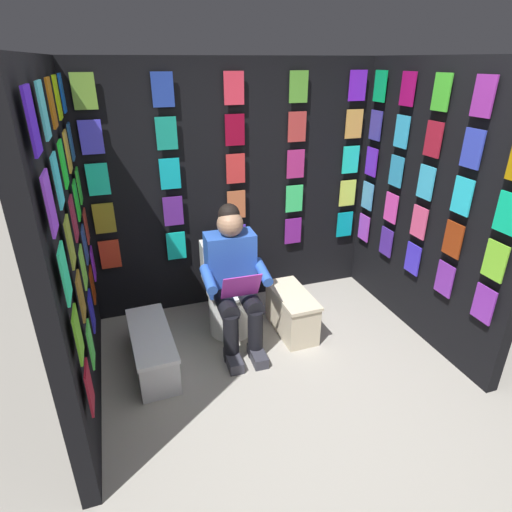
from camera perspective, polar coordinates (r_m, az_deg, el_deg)
ground_plane at (r=2.97m, az=8.82°, el=-23.41°), size 30.00×30.00×0.00m
display_wall_back at (r=3.96m, az=-3.04°, el=9.06°), size 2.76×0.14×2.24m
display_wall_left at (r=3.74m, az=22.41°, el=6.26°), size 0.14×1.91×2.24m
display_wall_right at (r=2.90m, az=-24.28°, el=0.73°), size 0.14×1.91×2.24m
toilet at (r=3.75m, az=-3.75°, el=-5.16°), size 0.41×0.56×0.77m
person_reading at (r=3.43m, az=-2.97°, el=-3.02°), size 0.53×0.69×1.19m
comic_longbox_near at (r=3.76m, az=4.83°, el=-7.53°), size 0.30×0.61×0.38m
comic_longbox_far at (r=3.46m, az=-13.77°, el=-12.14°), size 0.33×0.82×0.32m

